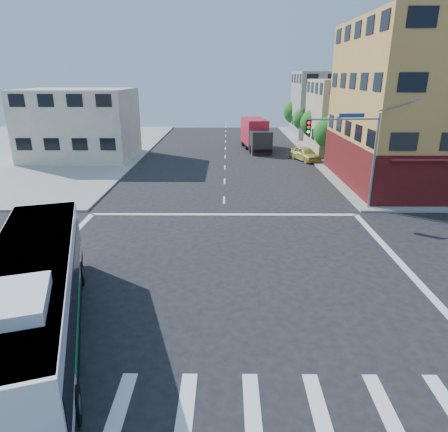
{
  "coord_description": "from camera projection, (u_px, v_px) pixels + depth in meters",
  "views": [
    {
      "loc": [
        0.22,
        -17.58,
        9.46
      ],
      "look_at": [
        0.06,
        4.37,
        1.7
      ],
      "focal_mm": 32.0,
      "sensor_mm": 36.0,
      "label": 1
    }
  ],
  "objects": [
    {
      "name": "street_tree_b",
      "position": [
        316.0,
        121.0,
        52.27
      ],
      "size": [
        3.8,
        3.8,
        5.79
      ],
      "color": "#3C2816",
      "rests_on": "ground"
    },
    {
      "name": "signal_mast_ne",
      "position": [
        353.0,
        143.0,
        28.02
      ],
      "size": [
        7.91,
        1.13,
        8.07
      ],
      "color": "gray",
      "rests_on": "ground"
    },
    {
      "name": "building_east_far",
      "position": [
        333.0,
        105.0,
        63.18
      ],
      "size": [
        12.06,
        10.06,
        10.0
      ],
      "color": "gray",
      "rests_on": "ground"
    },
    {
      "name": "building_west",
      "position": [
        80.0,
        124.0,
        46.77
      ],
      "size": [
        12.06,
        10.06,
        8.0
      ],
      "color": "beige",
      "rests_on": "ground"
    },
    {
      "name": "parked_car",
      "position": [
        305.0,
        154.0,
        46.54
      ],
      "size": [
        3.4,
        5.05,
        1.6
      ],
      "primitive_type": "imported",
      "rotation": [
        0.0,
        0.0,
        0.36
      ],
      "color": "#D4CA5C",
      "rests_on": "ground"
    },
    {
      "name": "transit_bus",
      "position": [
        34.0,
        299.0,
        14.29
      ],
      "size": [
        6.77,
        13.37,
        3.89
      ],
      "rotation": [
        0.0,
        0.0,
        0.32
      ],
      "color": "black",
      "rests_on": "ground"
    },
    {
      "name": "street_tree_c",
      "position": [
        305.0,
        117.0,
        59.91
      ],
      "size": [
        3.4,
        3.4,
        5.29
      ],
      "color": "#3C2816",
      "rests_on": "ground"
    },
    {
      "name": "street_tree_a",
      "position": [
        331.0,
        131.0,
        44.78
      ],
      "size": [
        3.6,
        3.6,
        5.53
      ],
      "color": "#3C2816",
      "rests_on": "ground"
    },
    {
      "name": "building_east_near",
      "position": [
        360.0,
        117.0,
        50.15
      ],
      "size": [
        12.06,
        10.06,
        9.0
      ],
      "color": "tan",
      "rests_on": "ground"
    },
    {
      "name": "street_tree_d",
      "position": [
        296.0,
        110.0,
        67.31
      ],
      "size": [
        4.0,
        4.0,
        6.03
      ],
      "color": "#3C2816",
      "rests_on": "ground"
    },
    {
      "name": "box_truck",
      "position": [
        256.0,
        135.0,
        53.02
      ],
      "size": [
        3.71,
        9.07,
        3.97
      ],
      "rotation": [
        0.0,
        0.0,
        0.13
      ],
      "color": "#242429",
      "rests_on": "ground"
    },
    {
      "name": "ground",
      "position": [
        222.0,
        278.0,
        19.73
      ],
      "size": [
        120.0,
        120.0,
        0.0
      ],
      "primitive_type": "plane",
      "color": "black",
      "rests_on": "ground"
    }
  ]
}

